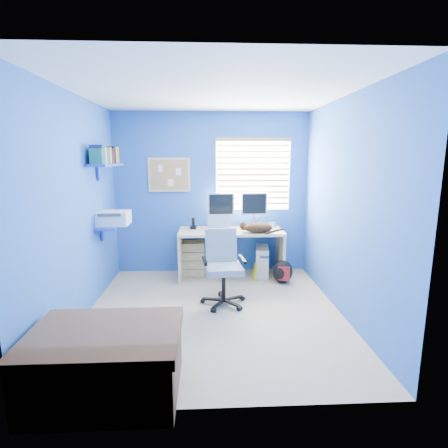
{
  "coord_description": "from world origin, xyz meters",
  "views": [
    {
      "loc": [
        -0.07,
        -3.87,
        1.83
      ],
      "look_at": [
        0.15,
        0.65,
        0.95
      ],
      "focal_mm": 28.0,
      "sensor_mm": 36.0,
      "label": 1
    }
  ],
  "objects_px": {
    "tower_pc": "(262,261)",
    "cat": "(258,228)",
    "laptop": "(217,224)",
    "office_chair": "(223,277)",
    "desk": "(231,254)"
  },
  "relations": [
    {
      "from": "tower_pc",
      "to": "office_chair",
      "type": "xyz_separation_m",
      "value": [
        -0.66,
        -1.03,
        0.12
      ]
    },
    {
      "from": "desk",
      "to": "office_chair",
      "type": "xyz_separation_m",
      "value": [
        -0.16,
        -0.96,
        -0.02
      ]
    },
    {
      "from": "desk",
      "to": "cat",
      "type": "xyz_separation_m",
      "value": [
        0.38,
        -0.22,
        0.44
      ]
    },
    {
      "from": "office_chair",
      "to": "cat",
      "type": "bearing_deg",
      "value": 53.85
    },
    {
      "from": "desk",
      "to": "laptop",
      "type": "xyz_separation_m",
      "value": [
        -0.21,
        -0.08,
        0.48
      ]
    },
    {
      "from": "cat",
      "to": "office_chair",
      "type": "relative_size",
      "value": 0.45
    },
    {
      "from": "laptop",
      "to": "tower_pc",
      "type": "bearing_deg",
      "value": 22.46
    },
    {
      "from": "desk",
      "to": "tower_pc",
      "type": "distance_m",
      "value": 0.52
    },
    {
      "from": "tower_pc",
      "to": "office_chair",
      "type": "distance_m",
      "value": 1.22
    },
    {
      "from": "tower_pc",
      "to": "office_chair",
      "type": "bearing_deg",
      "value": -115.15
    },
    {
      "from": "cat",
      "to": "desk",
      "type": "bearing_deg",
      "value": 170.05
    },
    {
      "from": "tower_pc",
      "to": "cat",
      "type": "bearing_deg",
      "value": -104.0
    },
    {
      "from": "tower_pc",
      "to": "desk",
      "type": "bearing_deg",
      "value": -165.14
    },
    {
      "from": "laptop",
      "to": "office_chair",
      "type": "relative_size",
      "value": 0.36
    },
    {
      "from": "laptop",
      "to": "cat",
      "type": "height_order",
      "value": "laptop"
    }
  ]
}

